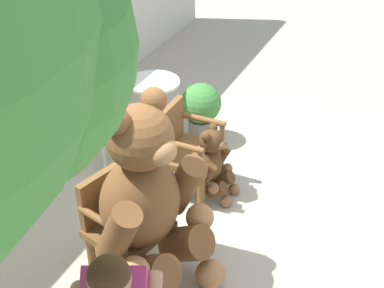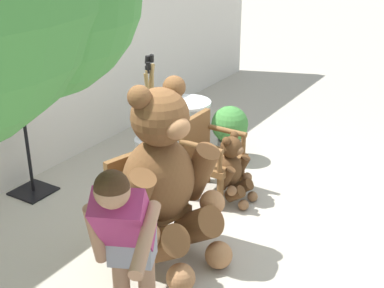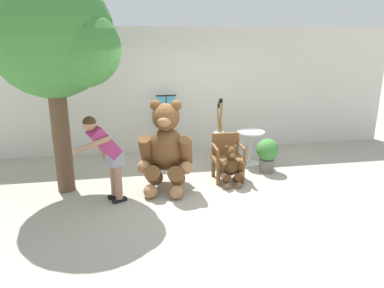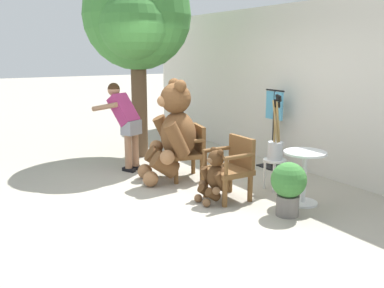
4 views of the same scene
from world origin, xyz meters
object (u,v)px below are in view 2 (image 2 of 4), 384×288
Objects in this scene: person_visitor at (126,238)px; potted_plant at (230,129)px; white_stool at (150,147)px; clothing_display_stand at (25,130)px; teddy_bear_large at (165,178)px; wooden_chair_left at (144,201)px; teddy_bear_small at (232,169)px; wooden_chair_right at (209,155)px; brush_bucket at (149,120)px; round_side_table at (188,123)px.

potted_plant is (3.05, 0.87, -0.50)m from person_visitor.
clothing_display_stand is at bearing 139.19° from white_stool.
white_stool is (1.19, 1.04, -0.43)m from teddy_bear_large.
wooden_chair_left is 1.15× the size of teddy_bear_small.
wooden_chair_right is 0.90× the size of brush_bucket.
clothing_display_stand is at bearing 83.74° from teddy_bear_large.
wooden_chair_left is 0.58× the size of person_visitor.
wooden_chair_left is 2.03m from potted_plant.
teddy_bear_large is at bearing -96.26° from clothing_display_stand.
brush_bucket is 1.33× the size of round_side_table.
wooden_chair_right is 0.97m from round_side_table.
clothing_display_stand is at bearing 83.99° from wooden_chair_left.
teddy_bear_large reaches higher than teddy_bear_small.
teddy_bear_large reaches higher than potted_plant.
teddy_bear_small is 0.50× the size of person_visitor.
person_visitor is at bearing -154.90° from round_side_table.
person_visitor is 2.18× the size of potted_plant.
round_side_table is at bearing 20.74° from wooden_chair_left.
potted_plant is at bearing -32.78° from brush_bucket.
person_visitor is 2.58m from clothing_display_stand.
teddy_bear_large is at bearing 179.17° from teddy_bear_small.
wooden_chair_left is 1.14m from wooden_chair_right.
teddy_bear_small is 1.04× the size of round_side_table.
person_visitor is at bearing -158.94° from teddy_bear_large.
round_side_table is (2.85, 1.33, -0.44)m from person_visitor.
wooden_chair_right reaches higher than potted_plant.
clothing_display_stand is (-0.97, 1.90, 0.35)m from teddy_bear_small.
wooden_chair_right is at bearing -91.15° from white_stool.
teddy_bear_large is at bearing -166.72° from potted_plant.
wooden_chair_left and wooden_chair_right have the same top height.
clothing_display_stand is at bearing 139.23° from brush_bucket.
round_side_table is (1.82, 0.69, -0.01)m from wooden_chair_left.
teddy_bear_small is at bearing -91.09° from brush_bucket.
teddy_bear_large is 2.35× the size of potted_plant.
white_stool is at bearing -40.81° from clothing_display_stand.
wooden_chair_right is 1.25m from teddy_bear_large.
brush_bucket is at bearing 88.56° from wooden_chair_right.
teddy_bear_small is at bearing -125.06° from round_side_table.
wooden_chair_left is 1.41m from brush_bucket.
white_stool is at bearing 147.23° from potted_plant.
wooden_chair_right is 2.31m from person_visitor.
person_visitor is at bearing -164.10° from potted_plant.
person_visitor reaches higher than white_stool.
teddy_bear_large reaches higher than white_stool.
round_side_table is at bearing 45.31° from wooden_chair_right.
wooden_chair_left reaches higher than teddy_bear_small.
brush_bucket is (2.19, 1.42, -0.21)m from person_visitor.
white_stool is at bearing 172.50° from round_side_table.
brush_bucket is at bearing 88.91° from teddy_bear_small.
person_visitor is 2.62m from brush_bucket.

